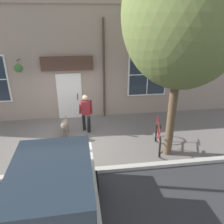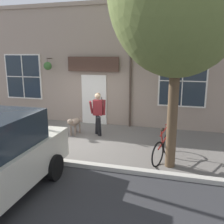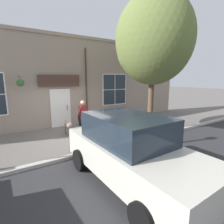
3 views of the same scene
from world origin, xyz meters
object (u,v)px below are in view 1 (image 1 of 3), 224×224
at_px(dog_on_leash, 65,124).
at_px(pedestrian_walking, 86,110).
at_px(street_tree_by_curb, 180,17).
at_px(leaning_bicycle, 158,138).
at_px(parked_car_mid_block, 54,209).

bearing_deg(dog_on_leash, pedestrian_walking, 105.10).
relative_size(pedestrian_walking, street_tree_by_curb, 0.25).
bearing_deg(pedestrian_walking, leaning_bicycle, 57.71).
distance_m(leaning_bicycle, parked_car_mid_block, 4.61).
height_order(pedestrian_walking, dog_on_leash, pedestrian_walking).
height_order(street_tree_by_curb, leaning_bicycle, street_tree_by_curb).
height_order(dog_on_leash, parked_car_mid_block, parked_car_mid_block).
xyz_separation_m(pedestrian_walking, parked_car_mid_block, (4.80, -0.76, -0.06)).
xyz_separation_m(pedestrian_walking, leaning_bicycle, (1.58, 2.50, -0.57)).
relative_size(leaning_bicycle, parked_car_mid_block, 0.39).
distance_m(dog_on_leash, parked_car_mid_block, 4.59).
height_order(pedestrian_walking, parked_car_mid_block, parked_car_mid_block).
bearing_deg(street_tree_by_curb, parked_car_mid_block, -50.28).
bearing_deg(leaning_bicycle, pedestrian_walking, -122.29).
xyz_separation_m(dog_on_leash, leaning_bicycle, (1.35, 3.35, -0.10)).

